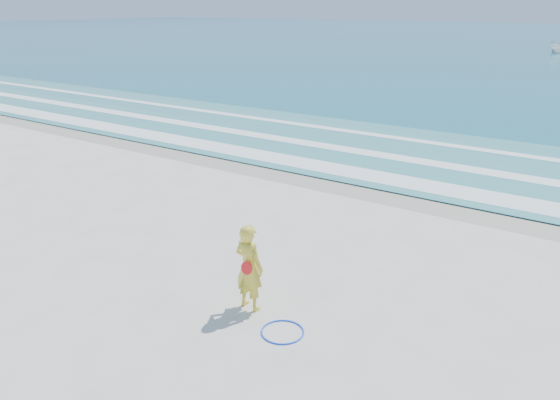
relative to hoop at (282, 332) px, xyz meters
The scene contains 8 objects.
ground 2.89m from the hoop, behind, with size 400.00×400.00×0.00m, color silver.
wet_sand 9.42m from the hoop, 107.90° to the left, with size 400.00×2.40×0.00m, color #B2A893.
shallow 14.26m from the hoop, 101.71° to the left, with size 400.00×10.00×0.01m, color #59B7AD.
foam_near 10.66m from the hoop, 105.75° to the left, with size 400.00×1.40×0.01m, color white.
foam_mid 13.48m from the hoop, 102.40° to the left, with size 400.00×0.90×0.01m, color white.
foam_far 16.71m from the hoop, 99.97° to the left, with size 400.00×0.60×0.01m, color white.
hoop is the anchor object (origin of this frame).
woman 1.48m from the hoop, 160.58° to the left, with size 0.71×0.49×1.87m.
Camera 1 is at (8.03, -7.48, 6.01)m, focal length 35.00 mm.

